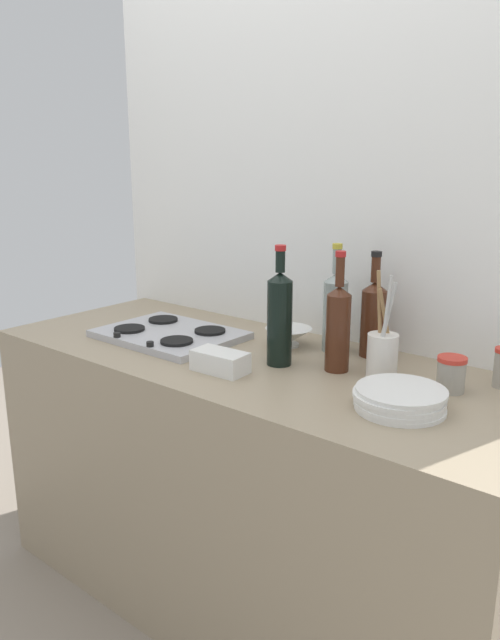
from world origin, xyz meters
The scene contains 13 objects.
ground_plane centered at (0.00, 0.00, 0.00)m, with size 6.00×6.00×0.00m, color gray.
counter_block centered at (0.00, 0.00, 0.45)m, with size 1.80×0.70×0.90m, color tan.
backsplash_panel centered at (0.00, 0.38, 1.11)m, with size 1.90×0.06×2.22m, color white.
stovetop_hob centered at (-0.35, -0.02, 0.91)m, with size 0.47×0.36×0.04m.
plate_stack centered at (0.55, -0.09, 0.93)m, with size 0.23×0.23×0.05m.
wine_bottle_leftmost centered at (0.11, 0.00, 1.05)m, with size 0.08×0.08×0.36m.
wine_bottle_mid_left centered at (0.29, 0.25, 1.03)m, with size 0.08×0.08×0.33m.
wine_bottle_mid_right centered at (0.28, 0.06, 1.04)m, with size 0.07×0.07×0.35m.
wine_bottle_rightmost centered at (0.17, 0.22, 1.04)m, with size 0.08×0.08×0.35m.
mixing_bowl centered at (0.03, 0.17, 0.94)m, with size 0.16×0.16×0.06m.
butter_dish centered at (0.02, -0.16, 0.93)m, with size 0.16×0.09×0.06m, color white.
utensil_crock centered at (0.41, 0.09, 0.98)m, with size 0.09×0.09×0.31m.
condiment_jar_rear centered at (0.60, 0.11, 0.95)m, with size 0.08×0.08×0.10m.
Camera 1 is at (1.17, -1.43, 1.51)m, focal length 34.39 mm.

